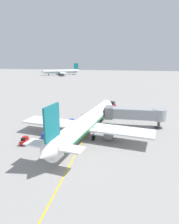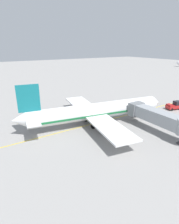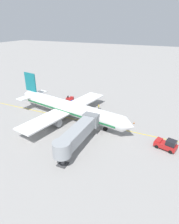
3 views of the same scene
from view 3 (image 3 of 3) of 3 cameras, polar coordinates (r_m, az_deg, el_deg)
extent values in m
plane|color=gray|center=(52.74, -3.93, -2.25)|extent=(400.00, 400.00, 0.00)
cube|color=gold|center=(52.74, -3.93, -2.25)|extent=(0.24, 80.00, 0.01)
cylinder|color=white|center=(51.90, -5.90, 1.22)|extent=(9.22, 32.16, 3.70)
cube|color=#196B38|center=(52.09, -5.88, 0.75)|extent=(8.81, 29.64, 0.44)
cone|color=white|center=(43.64, 11.59, -4.00)|extent=(3.99, 3.00, 3.63)
cone|color=white|center=(63.89, -17.92, 5.00)|extent=(3.58, 3.31, 3.14)
cube|color=black|center=(43.97, 9.53, -2.63)|extent=(2.92, 1.57, 0.60)
cube|color=white|center=(52.77, -6.70, 0.82)|extent=(30.45, 10.35, 0.36)
cylinder|color=gray|center=(56.66, -2.37, 1.33)|extent=(2.53, 3.50, 2.00)
cylinder|color=gray|center=(49.26, -10.14, -2.86)|extent=(2.53, 3.50, 2.00)
cube|color=#14707A|center=(60.79, -17.03, 8.41)|extent=(1.08, 4.39, 5.50)
cube|color=white|center=(61.84, -16.45, 4.80)|extent=(10.30, 4.30, 0.24)
cylinder|color=black|center=(47.26, 4.67, -4.95)|extent=(0.63, 1.16, 1.10)
cylinder|color=gray|center=(46.51, 4.73, -3.29)|extent=(0.24, 0.24, 2.00)
cylinder|color=black|center=(55.80, -5.81, -0.11)|extent=(0.63, 1.16, 1.10)
cylinder|color=gray|center=(55.17, -5.88, 1.35)|extent=(0.24, 0.24, 2.00)
cylinder|color=black|center=(52.78, -9.05, -1.83)|extent=(0.63, 1.16, 1.10)
cylinder|color=gray|center=(52.11, -9.16, -0.31)|extent=(0.24, 0.24, 2.00)
cube|color=#93999E|center=(40.20, -3.05, -5.82)|extent=(13.34, 2.80, 2.60)
cube|color=slate|center=(44.80, 0.45, -2.36)|extent=(2.00, 3.50, 2.99)
cylinder|color=#93999E|center=(35.42, -8.18, -10.76)|extent=(3.36, 3.36, 2.86)
cylinder|color=#4C4C51|center=(36.86, -7.95, -13.79)|extent=(0.70, 0.70, 2.19)
cube|color=#38383A|center=(37.49, -7.86, -15.00)|extent=(1.80, 1.80, 0.16)
cube|color=#B21E1E|center=(43.67, 21.48, -9.08)|extent=(3.28, 4.82, 0.90)
cube|color=black|center=(42.94, 22.92, -8.37)|extent=(2.08, 2.22, 1.10)
cube|color=#B21E1E|center=(43.71, 19.73, -7.76)|extent=(2.09, 1.55, 0.36)
cylinder|color=black|center=(43.49, 19.19, -9.54)|extent=(0.55, 0.86, 0.80)
cylinder|color=black|center=(45.00, 20.11, -8.45)|extent=(0.55, 0.86, 0.80)
cylinder|color=black|center=(42.85, 22.74, -10.74)|extent=(0.55, 0.86, 0.80)
cylinder|color=black|center=(44.39, 23.55, -9.58)|extent=(0.55, 0.86, 0.80)
cube|color=#1E339E|center=(55.15, 3.37, -0.24)|extent=(2.49, 2.71, 0.70)
cube|color=#1E339E|center=(54.37, 3.75, 0.03)|extent=(1.45, 1.46, 0.44)
cube|color=black|center=(55.41, 3.03, 0.66)|extent=(0.76, 0.65, 0.64)
cylinder|color=black|center=(54.78, 3.45, 0.33)|extent=(0.23, 0.26, 0.54)
cylinder|color=black|center=(54.87, 4.31, -0.81)|extent=(0.50, 0.56, 0.56)
cylinder|color=black|center=(54.37, 3.33, -1.03)|extent=(0.50, 0.56, 0.56)
cylinder|color=black|center=(56.23, 3.40, -0.12)|extent=(0.50, 0.56, 0.56)
cylinder|color=black|center=(55.74, 2.43, -0.33)|extent=(0.50, 0.56, 0.56)
cube|color=#B21E1E|center=(65.62, -5.80, 3.87)|extent=(1.55, 2.65, 0.70)
cube|color=#B21E1E|center=(65.17, -5.26, 4.28)|extent=(1.16, 1.19, 0.44)
cube|color=black|center=(65.63, -6.38, 4.47)|extent=(0.85, 0.28, 0.64)
cylinder|color=black|center=(65.34, -5.72, 4.39)|extent=(0.12, 0.27, 0.54)
cylinder|color=black|center=(65.89, -4.91, 3.67)|extent=(0.28, 0.58, 0.56)
cylinder|color=black|center=(64.96, -5.25, 3.34)|extent=(0.28, 0.58, 0.56)
cylinder|color=black|center=(66.53, -6.31, 3.82)|extent=(0.28, 0.58, 0.56)
cylinder|color=black|center=(65.60, -6.68, 3.50)|extent=(0.28, 0.58, 0.56)
cube|color=#4C4C51|center=(59.65, -2.62, 1.56)|extent=(1.40, 2.26, 0.12)
cube|color=#2D2D33|center=(59.41, -2.63, 2.10)|extent=(1.33, 2.14, 1.10)
cylinder|color=#4C4C51|center=(59.10, -1.34, 1.34)|extent=(0.10, 0.70, 0.07)
cylinder|color=black|center=(59.89, -1.68, 1.42)|extent=(0.14, 0.37, 0.36)
cylinder|color=black|center=(58.97, -2.11, 1.03)|extent=(0.14, 0.37, 0.36)
cylinder|color=black|center=(60.53, -3.10, 1.66)|extent=(0.14, 0.37, 0.36)
cylinder|color=black|center=(59.62, -3.56, 1.27)|extent=(0.14, 0.37, 0.36)
cube|color=#4C4C51|center=(61.45, -4.68, 2.22)|extent=(1.40, 2.26, 0.12)
cube|color=#233D9E|center=(61.22, -4.70, 2.75)|extent=(1.33, 2.14, 1.10)
cylinder|color=#4C4C51|center=(60.85, -3.46, 2.01)|extent=(0.10, 0.70, 0.07)
cylinder|color=black|center=(61.65, -3.75, 2.09)|extent=(0.14, 0.37, 0.36)
cylinder|color=black|center=(60.74, -4.21, 1.71)|extent=(0.14, 0.37, 0.36)
cylinder|color=black|center=(62.35, -5.12, 2.31)|extent=(0.14, 0.37, 0.36)
cylinder|color=black|center=(61.45, -5.59, 1.94)|extent=(0.14, 0.37, 0.36)
cylinder|color=#232328|center=(58.43, 2.74, 1.05)|extent=(0.15, 0.15, 0.85)
cylinder|color=#232328|center=(58.62, 2.71, 1.13)|extent=(0.15, 0.15, 0.85)
cube|color=yellow|center=(58.24, 2.74, 1.74)|extent=(0.45, 0.40, 0.60)
cylinder|color=yellow|center=(58.03, 2.77, 1.60)|extent=(0.24, 0.19, 0.57)
cylinder|color=yellow|center=(58.48, 2.71, 1.79)|extent=(0.24, 0.19, 0.57)
sphere|color=beige|center=(58.07, 2.75, 2.13)|extent=(0.22, 0.22, 0.22)
cube|color=red|center=(58.06, 2.75, 2.15)|extent=(0.27, 0.20, 0.10)
cylinder|color=#232328|center=(59.23, -5.11, 1.31)|extent=(0.15, 0.15, 0.85)
cylinder|color=#232328|center=(59.31, -5.28, 1.34)|extent=(0.15, 0.15, 0.85)
cube|color=yellow|center=(58.98, -5.22, 1.97)|extent=(0.27, 0.40, 0.60)
cylinder|color=yellow|center=(58.90, -5.00, 1.89)|extent=(0.11, 0.23, 0.57)
cylinder|color=yellow|center=(59.10, -5.44, 1.96)|extent=(0.11, 0.23, 0.57)
sphere|color=#997051|center=(58.82, -5.24, 2.36)|extent=(0.22, 0.22, 0.22)
cube|color=red|center=(58.81, -5.24, 2.38)|extent=(0.10, 0.27, 0.10)
cube|color=black|center=(54.73, 6.80, -1.30)|extent=(0.36, 0.36, 0.04)
cone|color=orange|center=(54.60, 6.82, -1.02)|extent=(0.30, 0.30, 0.55)
cylinder|color=white|center=(54.59, 6.82, -0.99)|extent=(0.21, 0.21, 0.06)
cube|color=black|center=(51.92, 12.94, -3.32)|extent=(0.36, 0.36, 0.04)
cone|color=orange|center=(51.78, 12.97, -3.03)|extent=(0.30, 0.30, 0.55)
cylinder|color=white|center=(51.77, 12.98, -3.00)|extent=(0.21, 0.21, 0.06)
camera|label=1|loc=(75.97, -41.39, 14.50)|focal=33.39mm
camera|label=2|loc=(48.99, -56.10, 6.71)|focal=29.29mm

